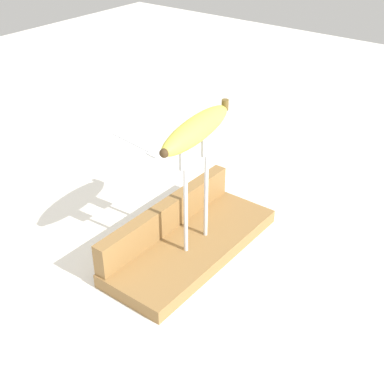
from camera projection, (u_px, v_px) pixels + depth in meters
name	position (u px, v px, depth m)	size (l,w,h in m)	color
ground_plane	(192.00, 251.00, 0.93)	(3.00, 3.00, 0.00)	white
wooden_board	(192.00, 246.00, 0.93)	(0.34, 0.14, 0.02)	olive
board_backstop	(167.00, 216.00, 0.93)	(0.34, 0.02, 0.06)	olive
fork_stand_center	(196.00, 185.00, 0.85)	(0.08, 0.01, 0.20)	silver
banana_raised_center	(196.00, 129.00, 0.80)	(0.20, 0.07, 0.04)	#DBD147
fork_fallen_near	(142.00, 147.00, 1.28)	(0.04, 0.18, 0.01)	silver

